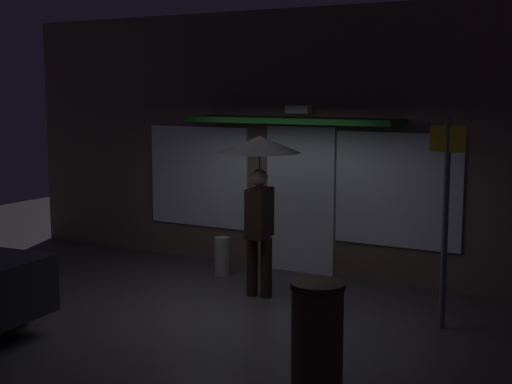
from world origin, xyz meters
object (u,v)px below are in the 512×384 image
sidewalk_bollard (222,256)px  trash_bin (317,336)px  person_with_umbrella (259,171)px  street_sign_post (446,210)px

sidewalk_bollard → trash_bin: trash_bin is taller
person_with_umbrella → trash_bin: person_with_umbrella is taller
person_with_umbrella → sidewalk_bollard: size_ratio=3.71×
street_sign_post → sidewalk_bollard: street_sign_post is taller
person_with_umbrella → street_sign_post: (2.47, -0.11, -0.30)m
person_with_umbrella → trash_bin: 3.26m
person_with_umbrella → trash_bin: bearing=-147.6°
person_with_umbrella → street_sign_post: 2.49m
person_with_umbrella → sidewalk_bollard: 1.86m
street_sign_post → trash_bin: bearing=-103.7°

